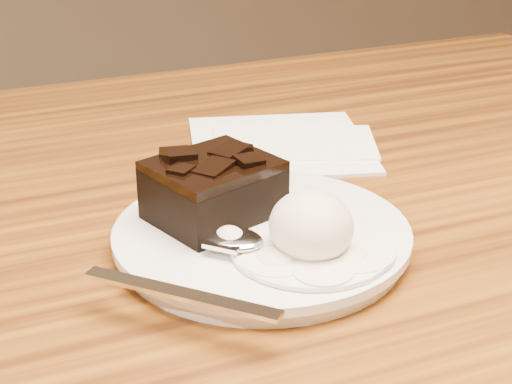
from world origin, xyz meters
name	(u,v)px	position (x,y,z in m)	size (l,w,h in m)	color
plate	(262,239)	(0.04, -0.05, 0.76)	(0.20, 0.20, 0.02)	white
brownie	(213,194)	(0.01, -0.02, 0.79)	(0.08, 0.07, 0.04)	black
ice_cream_scoop	(311,226)	(0.05, -0.09, 0.79)	(0.05, 0.06, 0.05)	silver
melt_puddle	(310,250)	(0.05, -0.09, 0.77)	(0.11, 0.11, 0.00)	white
spoon	(230,241)	(0.01, -0.07, 0.77)	(0.03, 0.18, 0.01)	silver
napkin	(279,143)	(0.13, 0.13, 0.75)	(0.16, 0.16, 0.01)	white
crumb_a	(262,232)	(0.03, -0.06, 0.77)	(0.01, 0.01, 0.00)	black
crumb_b	(315,218)	(0.08, -0.05, 0.77)	(0.01, 0.01, 0.00)	black
crumb_c	(266,248)	(0.03, -0.08, 0.77)	(0.01, 0.00, 0.00)	black
crumb_d	(319,249)	(0.06, -0.10, 0.77)	(0.01, 0.01, 0.00)	black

